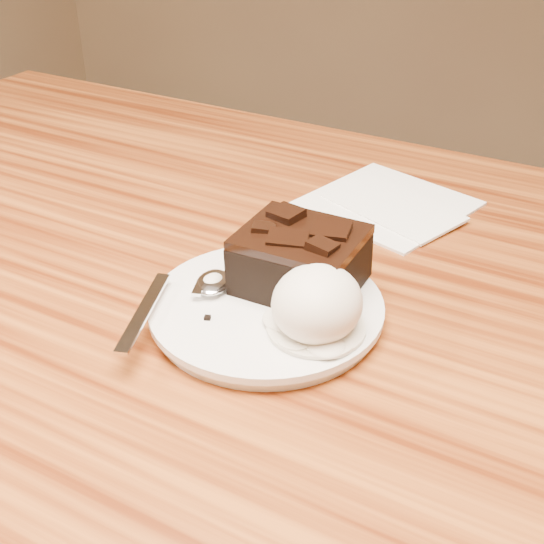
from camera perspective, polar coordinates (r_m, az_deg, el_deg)
The scene contains 9 objects.
dining_table at distance 0.92m, azimuth -5.49°, elevation -19.93°, with size 1.20×0.80×0.75m, color #531E09, non-canonical shape.
plate at distance 0.59m, azimuth -0.47°, elevation -3.08°, with size 0.19×0.19×0.02m, color silver.
brownie at distance 0.60m, azimuth 2.27°, elevation 0.73°, with size 0.10×0.08×0.05m, color black.
ice_cream_scoop at distance 0.54m, azimuth 3.62°, elevation -2.51°, with size 0.07×0.07×0.06m, color white.
melt_puddle at distance 0.56m, azimuth 3.54°, elevation -4.51°, with size 0.08×0.08×0.00m, color white.
spoon at distance 0.60m, azimuth -4.74°, elevation -0.97°, with size 0.03×0.16×0.01m, color silver, non-canonical shape.
napkin at distance 0.79m, azimuth 9.18°, elevation 5.48°, with size 0.15×0.15×0.01m, color white.
crumb_a at distance 0.59m, azimuth 2.21°, elevation -2.29°, with size 0.01×0.01×0.00m, color black.
crumb_b at distance 0.57m, azimuth -5.19°, elevation -3.67°, with size 0.01×0.01×0.00m, color black.
Camera 1 is at (0.35, -0.46, 1.10)m, focal length 47.09 mm.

